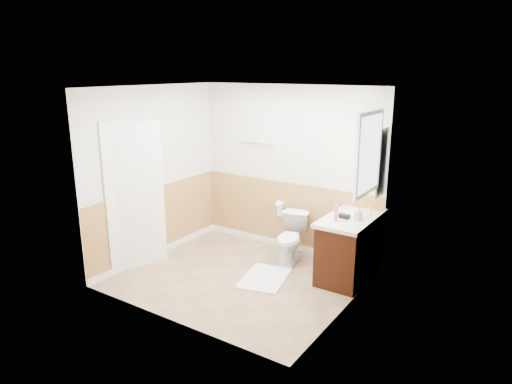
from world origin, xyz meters
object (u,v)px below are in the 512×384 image
Objects in this scene: lotion_bottle at (336,213)px; bath_mat at (265,278)px; soap_dispenser at (359,214)px; vanity_cabinet at (350,249)px; toilet at (291,239)px.

bath_mat is at bearing -154.24° from lotion_bottle.
soap_dispenser is at bearing 29.94° from bath_mat.
bath_mat is 1.20m from vanity_cabinet.
lotion_bottle reaches higher than toilet.
lotion_bottle is at bearing -137.39° from soap_dispenser.
lotion_bottle is (0.81, 0.39, 0.95)m from bath_mat.
soap_dispenser is at bearing 42.61° from lotion_bottle.
lotion_bottle is at bearing -108.67° from vanity_cabinet.
toilet is at bearing 179.70° from vanity_cabinet.
bath_mat is at bearing -150.06° from soap_dispenser.
vanity_cabinet is at bearing 71.33° from lotion_bottle.
soap_dispenser is (1.03, 0.59, 0.93)m from bath_mat.
toilet is 0.91m from vanity_cabinet.
lotion_bottle is (0.81, -0.30, 0.61)m from toilet.
lotion_bottle is 0.30m from soap_dispenser.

